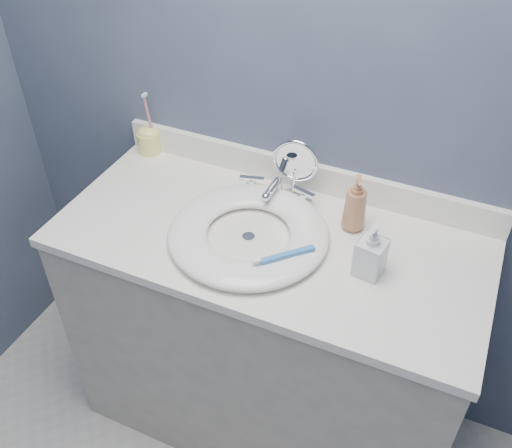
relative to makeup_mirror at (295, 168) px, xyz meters
The scene contains 12 objects.
back_wall 0.22m from the makeup_mirror, 88.80° to the left, with size 2.20×0.02×2.40m, color #3F495E.
vanity_cabinet 0.60m from the makeup_mirror, 89.50° to the right, with size 1.20×0.55×0.85m, color #B8B2A8.
countertop 0.23m from the makeup_mirror, 89.50° to the right, with size 1.22×0.57×0.03m, color white.
backsplash 0.10m from the makeup_mirror, 88.59° to the left, with size 1.22×0.02×0.09m, color white.
basin 0.25m from the makeup_mirror, 102.18° to the right, with size 0.45×0.45×0.04m, color white, non-canonical shape.
drain 0.25m from the makeup_mirror, 102.18° to the right, with size 0.04×0.04×0.01m, color silver.
faucet 0.10m from the makeup_mirror, 150.87° to the right, with size 0.25×0.13×0.07m.
makeup_mirror is the anchor object (origin of this frame).
soap_bottle_amber 0.21m from the makeup_mirror, 16.39° to the right, with size 0.07×0.07×0.18m, color #AB704D.
soap_bottle_clear 0.37m from the makeup_mirror, 36.48° to the right, with size 0.07×0.07×0.16m, color silver.
toothbrush_holder 0.54m from the makeup_mirror, behind, with size 0.08×0.08×0.22m.
toothbrush_lying 0.31m from the makeup_mirror, 73.43° to the right, with size 0.13×0.13×0.02m.
Camera 1 is at (0.46, -0.13, 1.94)m, focal length 40.00 mm.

